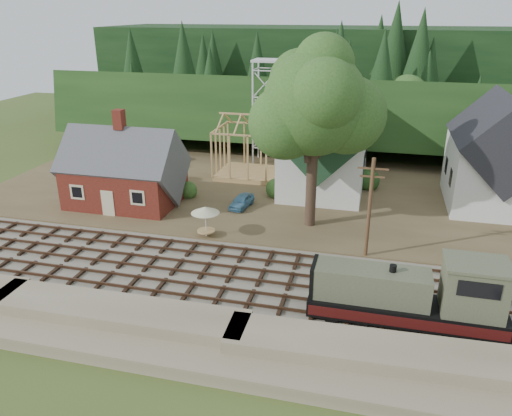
% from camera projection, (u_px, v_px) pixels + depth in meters
% --- Properties ---
extents(ground, '(140.00, 140.00, 0.00)m').
position_uv_depth(ground, '(260.00, 280.00, 35.15)').
color(ground, '#384C1E').
rests_on(ground, ground).
extents(embankment, '(64.00, 5.00, 1.60)m').
position_uv_depth(embankment, '(224.00, 356.00, 27.49)').
color(embankment, '#7F7259').
rests_on(embankment, ground).
extents(railroad_bed, '(64.00, 11.00, 0.16)m').
position_uv_depth(railroad_bed, '(260.00, 279.00, 35.12)').
color(railroad_bed, '#726B5B').
rests_on(railroad_bed, ground).
extents(village_flat, '(64.00, 26.00, 0.30)m').
position_uv_depth(village_flat, '(302.00, 193.00, 51.30)').
color(village_flat, brown).
rests_on(village_flat, ground).
extents(hillside, '(70.00, 28.96, 12.74)m').
position_uv_depth(hillside, '(328.00, 140.00, 72.96)').
color(hillside, '#1E3F19').
rests_on(hillside, ground).
extents(ridge, '(80.00, 20.00, 12.00)m').
position_uv_depth(ridge, '(338.00, 118.00, 87.37)').
color(ridge, black).
rests_on(ridge, ground).
extents(depot, '(10.80, 7.41, 9.00)m').
position_uv_depth(depot, '(125.00, 174.00, 47.47)').
color(depot, '#511912').
rests_on(depot, village_flat).
extents(church, '(8.40, 15.17, 13.00)m').
position_uv_depth(church, '(325.00, 143.00, 50.49)').
color(church, silver).
rests_on(church, village_flat).
extents(farmhouse, '(8.40, 10.80, 10.60)m').
position_uv_depth(farmhouse, '(496.00, 158.00, 46.37)').
color(farmhouse, silver).
rests_on(farmhouse, village_flat).
extents(timber_frame, '(8.20, 6.20, 6.99)m').
position_uv_depth(timber_frame, '(255.00, 150.00, 55.10)').
color(timber_frame, tan).
rests_on(timber_frame, village_flat).
extents(lattice_tower, '(3.20, 3.20, 12.12)m').
position_uv_depth(lattice_tower, '(267.00, 81.00, 57.98)').
color(lattice_tower, silver).
rests_on(lattice_tower, village_flat).
extents(big_tree, '(10.90, 8.40, 14.70)m').
position_uv_depth(big_tree, '(317.00, 111.00, 39.94)').
color(big_tree, '#38281E').
rests_on(big_tree, village_flat).
extents(telegraph_pole_near, '(2.20, 0.28, 8.00)m').
position_uv_depth(telegraph_pole_near, '(370.00, 207.00, 36.67)').
color(telegraph_pole_near, '#4C331E').
rests_on(telegraph_pole_near, ground).
extents(locomotive, '(11.27, 2.82, 4.53)m').
position_uv_depth(locomotive, '(414.00, 296.00, 29.42)').
color(locomotive, black).
rests_on(locomotive, railroad_bed).
extents(car_blue, '(1.94, 3.75, 1.22)m').
position_uv_depth(car_blue, '(242.00, 201.00, 47.12)').
color(car_blue, '#5490B5').
rests_on(car_blue, village_flat).
extents(car_green, '(4.09, 2.28, 1.28)m').
position_uv_depth(car_green, '(92.00, 182.00, 52.12)').
color(car_green, '#85B87F').
rests_on(car_green, village_flat).
extents(patio_set, '(2.33, 2.33, 2.60)m').
position_uv_depth(patio_set, '(205.00, 211.00, 40.51)').
color(patio_set, silver).
rests_on(patio_set, village_flat).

